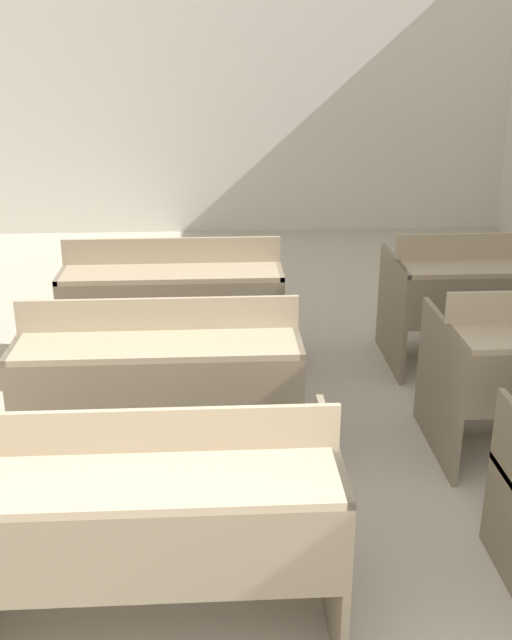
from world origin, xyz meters
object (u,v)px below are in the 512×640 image
(bench_third_center, at_px, (174,300))
(bench_third_right, at_px, (495,294))
(bench_second_center, at_px, (161,376))
(bench_front_center, at_px, (146,513))

(bench_third_center, xyz_separation_m, bench_third_right, (2.07, 0.00, 0.00))
(bench_second_center, distance_m, bench_third_right, 2.37)
(bench_front_center, bearing_deg, bench_third_right, 47.52)
(bench_front_center, distance_m, bench_third_center, 2.25)
(bench_front_center, height_order, bench_third_right, same)
(bench_second_center, bearing_deg, bench_third_right, 28.41)
(bench_second_center, relative_size, bench_third_center, 1.00)
(bench_second_center, height_order, bench_third_right, same)
(bench_second_center, bearing_deg, bench_third_center, 89.44)
(bench_front_center, bearing_deg, bench_second_center, 90.94)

